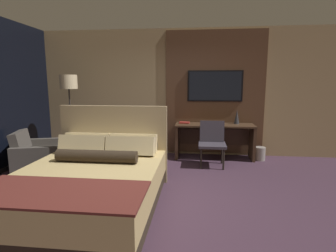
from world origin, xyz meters
TOP-DOWN VIEW (x-y plane):
  - ground_plane at (0.00, 0.00)m, footprint 16.00×16.00m
  - wall_back_tv_panel at (0.12, 2.59)m, footprint 7.20×0.09m
  - bed at (-0.82, -0.23)m, footprint 1.76×2.22m
  - desk at (0.92, 2.30)m, footprint 1.67×0.54m
  - tv at (0.92, 2.52)m, footprint 1.19×0.04m
  - desk_chair at (0.85, 1.78)m, footprint 0.53×0.53m
  - armchair_by_window at (-2.35, 1.04)m, footprint 1.01×1.04m
  - floor_lamp at (-2.04, 1.73)m, footprint 0.34×0.34m
  - vase_tall at (1.40, 2.39)m, footprint 0.12×0.12m
  - book at (0.27, 2.33)m, footprint 0.23×0.17m
  - waste_bin at (1.88, 2.21)m, footprint 0.22×0.22m

SIDE VIEW (x-z plane):
  - ground_plane at x=0.00m, z-range 0.00..0.00m
  - waste_bin at x=1.88m, z-range 0.00..0.28m
  - armchair_by_window at x=-2.35m, z-range -0.13..0.64m
  - bed at x=-0.82m, z-range -0.29..0.97m
  - desk at x=0.92m, z-range 0.13..0.88m
  - desk_chair at x=0.85m, z-range 0.08..0.95m
  - book at x=0.27m, z-range 0.75..0.78m
  - vase_tall at x=1.40m, z-range 0.75..1.05m
  - wall_back_tv_panel at x=0.12m, z-range 0.00..2.80m
  - floor_lamp at x=-2.04m, z-range 0.61..2.39m
  - tv at x=0.92m, z-range 1.22..1.89m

